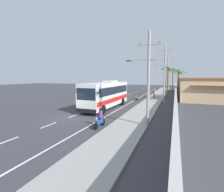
{
  "coord_description": "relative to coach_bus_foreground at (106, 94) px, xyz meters",
  "views": [
    {
      "loc": [
        10.53,
        -15.5,
        4.31
      ],
      "look_at": [
        2.39,
        6.55,
        1.7
      ],
      "focal_mm": 27.58,
      "sensor_mm": 36.0,
      "label": 1
    }
  ],
  "objects": [
    {
      "name": "pedestrian_midwalk",
      "position": [
        4.97,
        13.41,
        -1.01
      ],
      "size": [
        0.36,
        0.36,
        1.6
      ],
      "rotation": [
        0.0,
        0.0,
        3.51
      ],
      "color": "red",
      "rests_on": "sidewalk_kerb"
    },
    {
      "name": "sidewalk_kerb",
      "position": [
        5.26,
        3.42,
        -1.91
      ],
      "size": [
        3.2,
        90.0,
        0.14
      ],
      "primitive_type": "cube",
      "color": "#999993",
      "rests_on": "ground"
    },
    {
      "name": "palm_second",
      "position": [
        8.18,
        31.91,
        3.17
      ],
      "size": [
        3.72,
        4.02,
        6.94
      ],
      "color": "brown",
      "rests_on": "ground"
    },
    {
      "name": "palm_fourth",
      "position": [
        6.44,
        28.63,
        3.34
      ],
      "size": [
        3.58,
        3.37,
        7.27
      ],
      "color": "brown",
      "rests_on": "ground"
    },
    {
      "name": "utility_pole_far",
      "position": [
        7.03,
        21.78,
        3.19
      ],
      "size": [
        4.05,
        0.24,
        9.71
      ],
      "color": "#9E9E99",
      "rests_on": "ground"
    },
    {
      "name": "ground_plane",
      "position": [
        -1.54,
        -6.58,
        -1.98
      ],
      "size": [
        160.0,
        160.0,
        0.0
      ],
      "primitive_type": "plane",
      "color": "#3A3A3F"
    },
    {
      "name": "roadside_building",
      "position": [
        14.88,
        12.03,
        0.12
      ],
      "size": [
        10.83,
        8.35,
        4.17
      ],
      "color": "tan",
      "rests_on": "ground"
    },
    {
      "name": "utility_pole_mid",
      "position": [
        7.17,
        7.15,
        3.12
      ],
      "size": [
        3.44,
        0.24,
        9.54
      ],
      "color": "#9E9E99",
      "rests_on": "ground"
    },
    {
      "name": "palm_third",
      "position": [
        7.39,
        18.1,
        2.72
      ],
      "size": [
        3.01,
        3.17,
        6.55
      ],
      "color": "brown",
      "rests_on": "ground"
    },
    {
      "name": "boundary_wall",
      "position": [
        9.06,
        7.42,
        -0.76
      ],
      "size": [
        0.24,
        60.0,
        2.44
      ],
      "primitive_type": "cube",
      "color": "#B2B2AD",
      "rests_on": "ground"
    },
    {
      "name": "pedestrian_near_kerb",
      "position": [
        5.37,
        11.8,
        -0.97
      ],
      "size": [
        0.36,
        0.36,
        1.68
      ],
      "rotation": [
        0.0,
        0.0,
        1.16
      ],
      "color": "gold",
      "rests_on": "sidewalk_kerb"
    },
    {
      "name": "coach_bus_foreground",
      "position": [
        0.0,
        0.0,
        0.0
      ],
      "size": [
        3.22,
        11.29,
        3.81
      ],
      "color": "white",
      "rests_on": "ground"
    },
    {
      "name": "utility_pole_nearest",
      "position": [
        6.77,
        -7.47,
        2.31
      ],
      "size": [
        2.91,
        0.24,
        8.06
      ],
      "color": "#9E9E99",
      "rests_on": "ground"
    },
    {
      "name": "motorcycle_trailing",
      "position": [
        3.0,
        -8.86,
        -1.31
      ],
      "size": [
        0.56,
        1.96,
        1.67
      ],
      "color": "black",
      "rests_on": "ground"
    },
    {
      "name": "motorcycle_beside_bus",
      "position": [
        2.29,
        9.57,
        -1.33
      ],
      "size": [
        0.56,
        1.96,
        1.59
      ],
      "color": "black",
      "rests_on": "ground"
    },
    {
      "name": "lane_markings",
      "position": [
        0.71,
        7.79,
        -1.98
      ],
      "size": [
        3.65,
        71.0,
        0.01
      ],
      "color": "white",
      "rests_on": "ground"
    },
    {
      "name": "palm_nearest",
      "position": [
        9.47,
        12.22,
        1.89
      ],
      "size": [
        3.04,
        2.74,
        5.72
      ],
      "color": "brown",
      "rests_on": "ground"
    }
  ]
}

